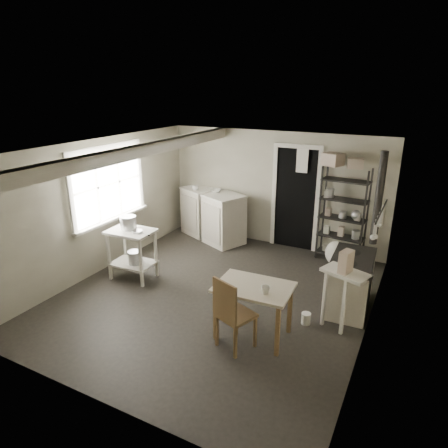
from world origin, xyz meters
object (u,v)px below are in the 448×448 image
at_px(stockpot, 128,224).
at_px(flour_sack, 336,252).
at_px(prep_table, 133,256).
at_px(shelf_rack, 343,212).
at_px(work_table, 253,310).
at_px(base_cabinets, 212,217).
at_px(stove, 351,281).
at_px(chair, 236,313).

distance_m(stockpot, flour_sack, 3.72).
relative_size(prep_table, shelf_rack, 0.49).
relative_size(stockpot, work_table, 0.30).
distance_m(prep_table, stockpot, 0.55).
height_order(work_table, flour_sack, work_table).
xyz_separation_m(base_cabinets, work_table, (2.19, -2.87, -0.08)).
bearing_deg(shelf_rack, stockpot, -137.71).
bearing_deg(base_cabinets, shelf_rack, 25.77).
bearing_deg(stove, flour_sack, 106.99).
xyz_separation_m(stockpot, base_cabinets, (0.36, 2.23, -0.48)).
height_order(prep_table, chair, chair).
distance_m(prep_table, work_table, 2.55).
bearing_deg(flour_sack, stove, -70.06).
xyz_separation_m(base_cabinets, shelf_rack, (2.67, 0.10, 0.49)).
xyz_separation_m(stockpot, flour_sack, (3.02, 2.07, -0.70)).
bearing_deg(stockpot, shelf_rack, 37.52).
height_order(base_cabinets, shelf_rack, shelf_rack).
height_order(shelf_rack, work_table, shelf_rack).
height_order(prep_table, base_cabinets, base_cabinets).
bearing_deg(base_cabinets, work_table, -29.03).
xyz_separation_m(prep_table, flour_sack, (2.94, 2.11, -0.16)).
distance_m(prep_table, stove, 3.52).
distance_m(stove, flour_sack, 1.52).
height_order(prep_table, flour_sack, prep_table).
height_order(stove, chair, chair).
bearing_deg(flour_sack, base_cabinets, 176.54).
bearing_deg(chair, prep_table, 179.89).
distance_m(prep_table, shelf_rack, 3.83).
bearing_deg(stockpot, flour_sack, 34.42).
xyz_separation_m(work_table, flour_sack, (0.47, 2.71, -0.14)).
bearing_deg(work_table, stockpot, 165.84).
distance_m(shelf_rack, work_table, 3.06).
height_order(shelf_rack, stove, shelf_rack).
height_order(stockpot, stove, stockpot).
bearing_deg(work_table, prep_table, 166.30).
relative_size(base_cabinets, shelf_rack, 0.89).
bearing_deg(chair, work_table, 93.04).
bearing_deg(base_cabinets, chair, -33.05).
distance_m(stove, work_table, 1.63).
bearing_deg(prep_table, chair, -21.03).
bearing_deg(flour_sack, stockpot, -145.58).
bearing_deg(stove, base_cabinets, 150.61).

